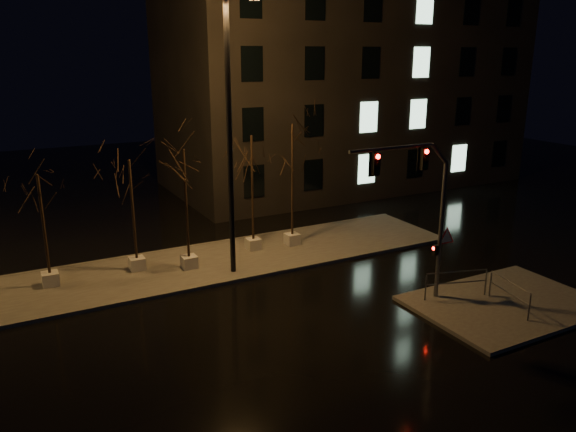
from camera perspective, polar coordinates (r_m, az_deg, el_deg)
ground at (r=21.54m, az=0.34°, el=-9.57°), size 90.00×90.00×0.00m
median at (r=26.52m, az=-5.85°, el=-4.39°), size 22.00×5.00×0.15m
sidewalk_corner at (r=23.45m, az=21.20°, el=-8.30°), size 7.00×5.00×0.15m
building at (r=42.09m, az=5.63°, el=13.59°), size 25.00×12.00×15.00m
tree_0 at (r=24.26m, az=-23.85°, el=1.50°), size 1.80×1.80×4.79m
tree_1 at (r=24.77m, az=-15.67°, el=3.02°), size 1.80×1.80×5.04m
tree_2 at (r=24.37m, az=-10.45°, el=3.97°), size 1.80×1.80×5.49m
tree_3 at (r=26.39m, az=-3.69°, el=5.51°), size 1.80×1.80×5.71m
tree_4 at (r=27.01m, az=0.45°, el=6.55°), size 1.80×1.80×6.18m
traffic_signal_mast at (r=21.16m, az=13.53°, el=1.56°), size 5.03×0.21×6.14m
streetlight_main at (r=23.30m, az=-6.01°, el=9.81°), size 2.89×0.69×11.54m
guard_rail_a at (r=22.90m, az=16.74°, el=-6.28°), size 2.47×0.80×1.11m
guard_rail_b at (r=22.69m, az=21.57°, el=-7.07°), size 0.47×2.22×1.07m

